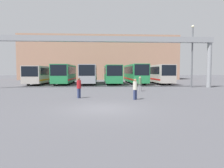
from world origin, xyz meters
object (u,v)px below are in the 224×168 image
(bus_slot_4, at_px, (135,73))
(pedestrian_near_center, at_px, (79,87))
(bus_slot_2, at_px, (89,73))
(pedestrian_mid_right, at_px, (135,89))
(bus_slot_3, at_px, (112,73))
(bus_slot_5, at_px, (158,73))
(bus_slot_1, at_px, (65,73))
(lamp_post, at_px, (192,54))
(pedestrian_near_left, at_px, (140,84))
(bus_slot_0, at_px, (42,74))

(bus_slot_4, distance_m, pedestrian_near_center, 20.79)
(bus_slot_2, height_order, pedestrian_mid_right, bus_slot_2)
(bus_slot_3, bearing_deg, bus_slot_2, -172.21)
(bus_slot_3, xyz_separation_m, bus_slot_5, (8.18, -0.68, 0.03))
(bus_slot_1, xyz_separation_m, pedestrian_mid_right, (8.67, -19.55, -1.02))
(lamp_post, bearing_deg, pedestrian_near_left, -150.06)
(bus_slot_2, xyz_separation_m, pedestrian_near_left, (6.27, -13.45, -1.02))
(bus_slot_0, distance_m, bus_slot_5, 20.46)
(pedestrian_mid_right, xyz_separation_m, pedestrian_near_center, (-4.40, 1.19, 0.03))
(bus_slot_0, bearing_deg, bus_slot_2, -2.21)
(bus_slot_5, bearing_deg, bus_slot_0, 178.78)
(bus_slot_4, bearing_deg, bus_slot_1, -176.31)
(pedestrian_near_center, xyz_separation_m, lamp_post, (14.08, 9.86, 3.63))
(bus_slot_2, bearing_deg, pedestrian_near_left, -64.99)
(bus_slot_0, height_order, bus_slot_4, bus_slot_4)
(bus_slot_0, bearing_deg, bus_slot_5, -1.22)
(pedestrian_mid_right, bearing_deg, bus_slot_5, 32.28)
(bus_slot_3, bearing_deg, bus_slot_4, -1.59)
(bus_slot_2, xyz_separation_m, lamp_post, (14.26, -8.85, 2.65))
(pedestrian_mid_right, bearing_deg, lamp_post, 12.32)
(bus_slot_0, relative_size, pedestrian_near_center, 7.12)
(bus_slot_1, xyz_separation_m, bus_slot_3, (8.18, 0.91, -0.04))
(bus_slot_2, bearing_deg, lamp_post, -31.83)
(bus_slot_4, height_order, pedestrian_mid_right, bus_slot_4)
(bus_slot_2, height_order, bus_slot_3, bus_slot_2)
(bus_slot_4, height_order, pedestrian_near_left, bus_slot_4)
(bus_slot_4, bearing_deg, pedestrian_near_center, -112.67)
(pedestrian_mid_right, relative_size, pedestrian_near_left, 1.01)
(bus_slot_3, bearing_deg, bus_slot_1, -173.68)
(bus_slot_1, distance_m, bus_slot_4, 12.30)
(bus_slot_4, height_order, bus_slot_5, bus_slot_4)
(pedestrian_mid_right, distance_m, pedestrian_near_left, 6.67)
(lamp_post, bearing_deg, bus_slot_0, 157.78)
(bus_slot_1, height_order, bus_slot_4, bus_slot_4)
(bus_slot_5, distance_m, pedestrian_near_center, 22.20)
(bus_slot_1, distance_m, bus_slot_5, 16.36)
(bus_slot_3, distance_m, pedestrian_mid_right, 20.49)
(bus_slot_0, height_order, lamp_post, lamp_post)
(bus_slot_0, distance_m, bus_slot_1, 4.15)
(pedestrian_near_center, bearing_deg, bus_slot_5, -178.83)
(bus_slot_1, bearing_deg, lamp_post, -24.87)
(bus_slot_3, height_order, bus_slot_5, bus_slot_5)
(pedestrian_mid_right, bearing_deg, bus_slot_4, 43.49)
(bus_slot_3, bearing_deg, pedestrian_near_center, -101.48)
(bus_slot_1, bearing_deg, bus_slot_4, 3.69)
(bus_slot_0, xyz_separation_m, pedestrian_near_left, (14.45, -13.76, -0.89))
(bus_slot_4, distance_m, pedestrian_near_left, 14.06)
(pedestrian_near_left, bearing_deg, pedestrian_mid_right, 85.12)
(bus_slot_5, bearing_deg, bus_slot_1, -179.21)
(bus_slot_5, bearing_deg, bus_slot_2, 179.43)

